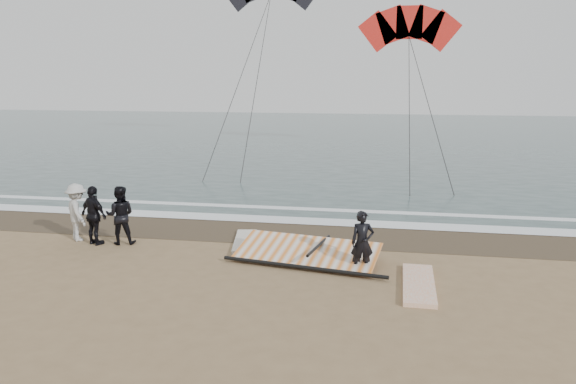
% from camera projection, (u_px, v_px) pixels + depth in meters
% --- Properties ---
extents(ground, '(120.00, 120.00, 0.00)m').
position_uv_depth(ground, '(255.00, 285.00, 13.05)').
color(ground, '#8C704C').
rests_on(ground, ground).
extents(sea, '(120.00, 54.00, 0.02)m').
position_uv_depth(sea, '(351.00, 136.00, 44.85)').
color(sea, '#233838').
rests_on(sea, ground).
extents(wet_sand, '(120.00, 2.80, 0.01)m').
position_uv_depth(wet_sand, '(288.00, 232.00, 17.39)').
color(wet_sand, '#4C3D2B').
rests_on(wet_sand, ground).
extents(foam_near, '(120.00, 0.90, 0.01)m').
position_uv_depth(foam_near, '(296.00, 220.00, 18.73)').
color(foam_near, white).
rests_on(foam_near, sea).
extents(foam_far, '(120.00, 0.45, 0.01)m').
position_uv_depth(foam_far, '(303.00, 209.00, 20.37)').
color(foam_far, white).
rests_on(foam_far, sea).
extents(man_main, '(0.65, 0.51, 1.56)m').
position_uv_depth(man_main, '(362.00, 242.00, 13.68)').
color(man_main, black).
rests_on(man_main, ground).
extents(board_white, '(0.77, 2.57, 0.10)m').
position_uv_depth(board_white, '(419.00, 284.00, 12.94)').
color(board_white, white).
rests_on(board_white, ground).
extents(board_cream, '(0.97, 2.26, 0.09)m').
position_uv_depth(board_cream, '(245.00, 241.00, 16.32)').
color(board_cream, silver).
rests_on(board_cream, ground).
extents(trio_cluster, '(2.50, 1.30, 1.71)m').
position_uv_depth(trio_cluster, '(95.00, 214.00, 16.19)').
color(trio_cluster, black).
rests_on(trio_cluster, ground).
extents(sail_rig, '(4.25, 2.33, 0.50)m').
position_uv_depth(sail_rig, '(305.00, 252.00, 14.80)').
color(sail_rig, black).
rests_on(sail_rig, ground).
extents(kite_red, '(6.94, 7.24, 15.93)m').
position_uv_depth(kite_red, '(409.00, 31.00, 34.60)').
color(kite_red, red).
rests_on(kite_red, ground).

